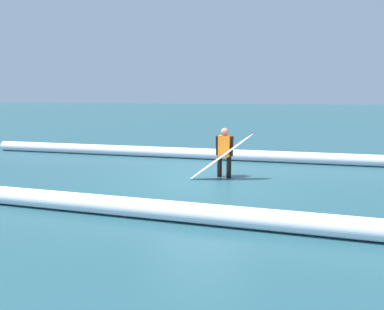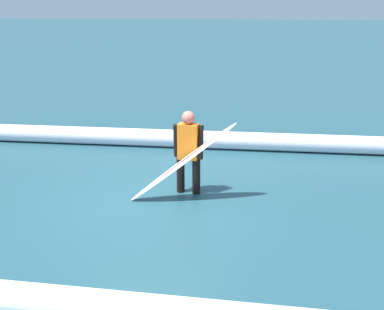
% 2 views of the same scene
% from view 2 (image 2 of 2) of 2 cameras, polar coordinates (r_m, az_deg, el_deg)
% --- Properties ---
extents(ground_plane, '(183.05, 183.05, 0.00)m').
position_cam_2_polar(ground_plane, '(8.31, -5.33, -5.32)').
color(ground_plane, '#224B55').
extents(surfer, '(0.52, 0.24, 1.44)m').
position_cam_2_polar(surfer, '(8.40, -0.42, 0.77)').
color(surfer, black).
rests_on(surfer, ground_plane).
extents(surfboard, '(1.80, 0.61, 1.35)m').
position_cam_2_polar(surfboard, '(8.12, -1.06, -0.83)').
color(surfboard, white).
rests_on(surfboard, ground_plane).
extents(wave_crest_foreground, '(23.28, 0.64, 0.40)m').
position_cam_2_polar(wave_crest_foreground, '(11.16, 9.40, 1.49)').
color(wave_crest_foreground, white).
rests_on(wave_crest_foreground, ground_plane).
extents(wave_crest_midground, '(16.67, 0.72, 0.38)m').
position_cam_2_polar(wave_crest_midground, '(5.48, -14.16, -16.38)').
color(wave_crest_midground, white).
rests_on(wave_crest_midground, ground_plane).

